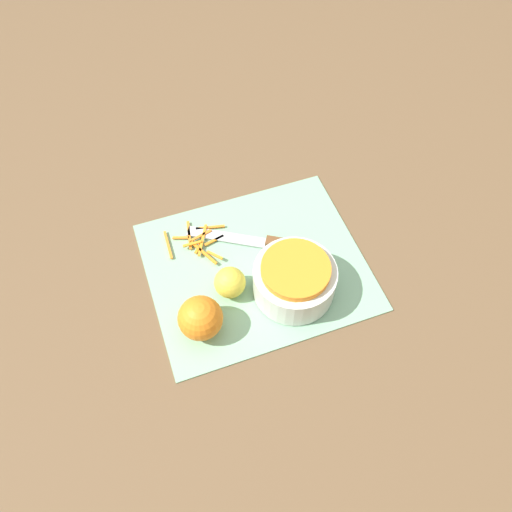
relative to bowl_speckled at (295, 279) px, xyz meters
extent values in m
plane|color=brown|center=(0.05, -0.07, -0.04)|extent=(4.00, 4.00, 0.00)
cube|color=#84B793|center=(0.05, -0.07, -0.04)|extent=(0.40, 0.34, 0.01)
cylinder|color=silver|center=(0.00, 0.00, -0.01)|extent=(0.15, 0.15, 0.06)
cylinder|color=orange|center=(0.00, 0.00, 0.03)|extent=(0.12, 0.12, 0.02)
cube|color=brown|center=(-0.03, -0.09, -0.03)|extent=(0.09, 0.06, 0.02)
cube|color=silver|center=(0.08, -0.15, -0.04)|extent=(0.15, 0.10, 0.00)
sphere|color=orange|center=(0.18, 0.02, 0.00)|extent=(0.08, 0.08, 0.08)
sphere|color=gold|center=(0.11, -0.04, -0.01)|extent=(0.06, 0.06, 0.06)
cube|color=orange|center=(0.15, -0.18, -0.04)|extent=(0.02, 0.07, 0.00)
cube|color=orange|center=(0.13, -0.17, -0.03)|extent=(0.05, 0.02, 0.00)
cube|color=orange|center=(0.13, -0.16, -0.03)|extent=(0.04, 0.07, 0.00)
cube|color=orange|center=(0.11, -0.11, -0.03)|extent=(0.03, 0.03, 0.00)
cube|color=orange|center=(0.10, -0.15, -0.04)|extent=(0.04, 0.01, 0.00)
cube|color=orange|center=(0.10, -0.18, -0.04)|extent=(0.06, 0.02, 0.00)
cube|color=orange|center=(0.19, -0.17, -0.04)|extent=(0.01, 0.07, 0.00)
cube|color=orange|center=(0.14, -0.15, -0.04)|extent=(0.02, 0.03, 0.00)
cube|color=orange|center=(0.16, -0.18, -0.04)|extent=(0.03, 0.01, 0.00)
cube|color=orange|center=(0.15, -0.15, -0.03)|extent=(0.04, 0.01, 0.00)
cube|color=orange|center=(0.13, -0.13, -0.03)|extent=(0.04, 0.07, 0.00)
camera|label=1|loc=(0.21, 0.40, 0.75)|focal=35.00mm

